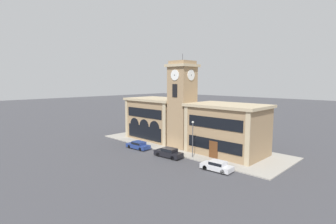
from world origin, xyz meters
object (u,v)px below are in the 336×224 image
at_px(parked_car_mid, 169,152).
at_px(parked_car_near, 138,145).
at_px(street_lamp, 193,134).
at_px(parked_car_far, 217,166).

bearing_deg(parked_car_mid, parked_car_near, -3.81).
xyz_separation_m(parked_car_near, street_lamp, (10.32, 2.17, 3.17)).
height_order(parked_car_near, parked_car_mid, parked_car_mid).
distance_m(parked_car_near, parked_car_far, 16.20).
bearing_deg(street_lamp, parked_car_far, -20.23).
xyz_separation_m(parked_car_mid, street_lamp, (2.96, 2.17, 3.09)).
bearing_deg(street_lamp, parked_car_mid, -143.71).
relative_size(parked_car_mid, parked_car_far, 1.11).
height_order(parked_car_mid, street_lamp, street_lamp).
height_order(parked_car_far, street_lamp, street_lamp).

